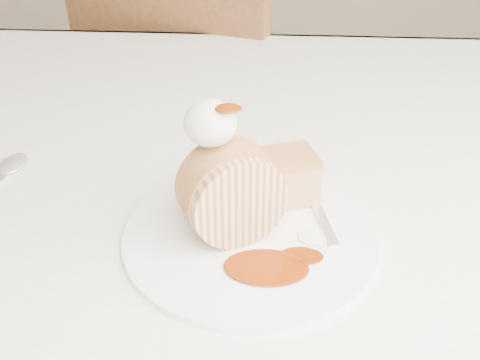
{
  "coord_description": "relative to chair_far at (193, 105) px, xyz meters",
  "views": [
    {
      "loc": [
        0.05,
        -0.36,
        1.07
      ],
      "look_at": [
        0.02,
        0.04,
        0.81
      ],
      "focal_mm": 40.0,
      "sensor_mm": 36.0,
      "label": 1
    }
  ],
  "objects": [
    {
      "name": "table",
      "position": [
        0.14,
        -0.6,
        0.13
      ],
      "size": [
        1.4,
        0.9,
        0.75
      ],
      "color": "beige",
      "rests_on": "ground"
    },
    {
      "name": "chair_far",
      "position": [
        0.0,
        0.0,
        0.0
      ],
      "size": [
        0.55,
        0.55,
        0.92
      ],
      "rotation": [
        0.0,
        0.0,
        2.82
      ],
      "color": "brown",
      "rests_on": "ground"
    },
    {
      "name": "plate",
      "position": [
        0.17,
        -0.77,
        0.23
      ],
      "size": [
        0.3,
        0.3,
        0.01
      ],
      "primitive_type": "cylinder",
      "rotation": [
        0.0,
        0.0,
        0.33
      ],
      "color": "white",
      "rests_on": "table"
    },
    {
      "name": "roulade_slice",
      "position": [
        0.15,
        -0.77,
        0.27
      ],
      "size": [
        0.1,
        0.08,
        0.09
      ],
      "primitive_type": "cylinder",
      "rotation": [
        1.57,
        0.0,
        0.46
      ],
      "color": "#CCB28E",
      "rests_on": "plate"
    },
    {
      "name": "cake_chunk",
      "position": [
        0.2,
        -0.71,
        0.25
      ],
      "size": [
        0.07,
        0.06,
        0.04
      ],
      "primitive_type": "cube",
      "rotation": [
        0.0,
        0.0,
        0.33
      ],
      "color": "#B87A45",
      "rests_on": "plate"
    },
    {
      "name": "whipped_cream",
      "position": [
        0.14,
        -0.76,
        0.34
      ],
      "size": [
        0.05,
        0.05,
        0.04
      ],
      "primitive_type": "ellipsoid",
      "color": "white",
      "rests_on": "roulade_slice"
    },
    {
      "name": "caramel_drizzle",
      "position": [
        0.15,
        -0.77,
        0.36
      ],
      "size": [
        0.02,
        0.02,
        0.01
      ],
      "primitive_type": "ellipsoid",
      "color": "#6C2304",
      "rests_on": "whipped_cream"
    },
    {
      "name": "caramel_pool",
      "position": [
        0.19,
        -0.82,
        0.23
      ],
      "size": [
        0.09,
        0.07,
        0.0
      ],
      "primitive_type": null,
      "rotation": [
        0.0,
        0.0,
        0.33
      ],
      "color": "#6C2304",
      "rests_on": "plate"
    },
    {
      "name": "fork",
      "position": [
        0.24,
        -0.74,
        0.23
      ],
      "size": [
        0.05,
        0.14,
        0.0
      ],
      "primitive_type": "cube",
      "rotation": [
        0.0,
        0.0,
        0.21
      ],
      "color": "silver",
      "rests_on": "plate"
    }
  ]
}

